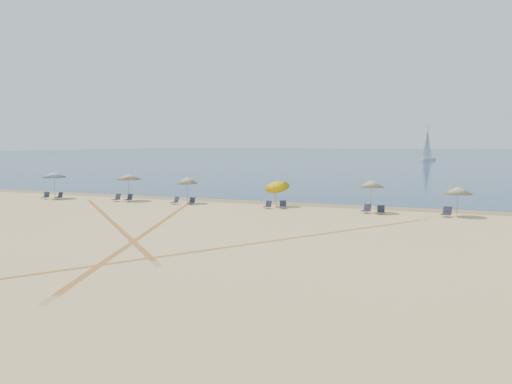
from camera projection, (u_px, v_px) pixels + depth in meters
ground at (92, 258)px, 24.21m from camera, size 160.00×160.00×0.00m
ocean at (431, 154)px, 231.63m from camera, size 500.00×500.00×0.00m
wet_sand at (273, 203)px, 46.34m from camera, size 500.00×500.00×0.00m
umbrella_0 at (54, 175)px, 49.66m from camera, size 2.30×2.30×2.61m
umbrella_1 at (128, 177)px, 47.76m from camera, size 2.28×2.28×2.55m
umbrella_2 at (187, 180)px, 45.83m from camera, size 1.88×1.91×2.36m
umbrella_3 at (277, 184)px, 43.41m from camera, size 2.08×2.12×2.55m
umbrella_4 at (371, 184)px, 39.66m from camera, size 1.93×1.93×2.55m
umbrella_5 at (458, 190)px, 37.58m from camera, size 2.08×2.08×2.23m
chair_0 at (46, 196)px, 49.40m from camera, size 0.65×0.73×0.66m
chair_1 at (59, 196)px, 49.24m from camera, size 0.62×0.70×0.66m
chair_2 at (117, 198)px, 47.37m from camera, size 0.66×0.74×0.69m
chair_3 at (129, 198)px, 47.12m from camera, size 0.70×0.78×0.69m
chair_4 at (175, 201)px, 45.22m from camera, size 0.74×0.79×0.66m
chair_5 at (192, 202)px, 44.87m from camera, size 0.51×0.60×0.61m
chair_6 at (268, 205)px, 42.23m from camera, size 0.59×0.66×0.62m
chair_7 at (283, 205)px, 42.21m from camera, size 0.71×0.77×0.64m
chair_8 at (366, 209)px, 39.51m from camera, size 0.77×0.82×0.67m
chair_9 at (381, 210)px, 38.88m from camera, size 0.64×0.72×0.66m
chair_10 at (447, 212)px, 37.52m from camera, size 0.76×0.84×0.73m
sailboat_0 at (427, 150)px, 152.91m from camera, size 4.65×6.91×10.22m
tire_tracks at (167, 230)px, 31.77m from camera, size 52.19×43.41×0.00m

